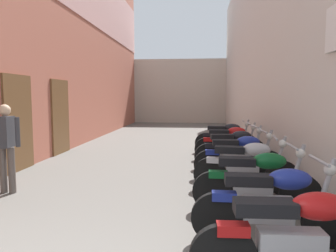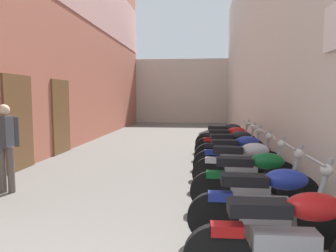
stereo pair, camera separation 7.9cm
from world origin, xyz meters
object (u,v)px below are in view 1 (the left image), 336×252
motorcycle_second (273,203)px  motorcycle_fifth (239,155)px  motorcycle_fourth (246,165)px  pedestrian_mid_alley (6,142)px  motorcycle_eighth (226,137)px  motorcycle_sixth (234,148)px  motorcycle_third (257,179)px  motorcycle_seventh (230,142)px  motorcycle_nearest (298,237)px

motorcycle_second → motorcycle_fifth: 2.89m
motorcycle_fourth → motorcycle_fifth: bearing=90.0°
motorcycle_fifth → pedestrian_mid_alley: 4.42m
motorcycle_eighth → motorcycle_fifth: bearing=-90.0°
motorcycle_sixth → motorcycle_eighth: size_ratio=1.00×
motorcycle_second → motorcycle_third: same height
motorcycle_eighth → motorcycle_sixth: bearing=-90.0°
motorcycle_fourth → motorcycle_seventh: (0.00, 2.80, 0.00)m
motorcycle_third → motorcycle_fifth: bearing=90.0°
motorcycle_eighth → motorcycle_third: bearing=-90.0°
motorcycle_seventh → pedestrian_mid_alley: bearing=-142.7°
motorcycle_nearest → motorcycle_fifth: 3.77m
pedestrian_mid_alley → motorcycle_eighth: bearing=45.1°
motorcycle_fourth → motorcycle_eighth: (0.00, 3.82, 0.00)m
motorcycle_nearest → motorcycle_third: bearing=90.0°
motorcycle_third → motorcycle_eighth: (-0.00, 4.80, 0.00)m
motorcycle_third → motorcycle_sixth: bearing=90.0°
motorcycle_sixth → pedestrian_mid_alley: pedestrian_mid_alley is taller
motorcycle_seventh → motorcycle_fourth: bearing=-90.0°
motorcycle_second → motorcycle_eighth: bearing=90.0°
pedestrian_mid_alley → motorcycle_fourth: bearing=5.5°
motorcycle_fourth → motorcycle_eighth: size_ratio=1.00×
motorcycle_fourth → motorcycle_sixth: bearing=90.0°
motorcycle_seventh → motorcycle_third: bearing=-90.0°
motorcycle_third → motorcycle_second: bearing=-90.0°
motorcycle_second → pedestrian_mid_alley: 4.51m
motorcycle_fifth → pedestrian_mid_alley: bearing=-162.7°
motorcycle_sixth → pedestrian_mid_alley: bearing=-151.7°
motorcycle_sixth → motorcycle_seventh: bearing=90.0°
motorcycle_fourth → motorcycle_seventh: size_ratio=1.00×
motorcycle_third → motorcycle_seventh: 3.78m
motorcycle_second → motorcycle_sixth: (-0.00, 3.85, 0.00)m
pedestrian_mid_alley → motorcycle_third: bearing=-7.8°
motorcycle_seventh → motorcycle_eighth: (-0.00, 1.02, 0.00)m
motorcycle_fourth → pedestrian_mid_alley: pedestrian_mid_alley is taller
motorcycle_second → motorcycle_fifth: (-0.00, 2.89, 0.00)m
motorcycle_fourth → motorcycle_seventh: same height
motorcycle_nearest → motorcycle_sixth: 4.72m
motorcycle_third → pedestrian_mid_alley: 4.26m
motorcycle_nearest → motorcycle_second: same height
motorcycle_third → motorcycle_sixth: 2.84m
motorcycle_nearest → motorcycle_fourth: same height
motorcycle_third → motorcycle_sixth: same height
motorcycle_fourth → pedestrian_mid_alley: (-4.20, -0.41, 0.42)m
motorcycle_fifth → motorcycle_eighth: size_ratio=1.00×
motorcycle_third → motorcycle_fourth: size_ratio=1.00×
pedestrian_mid_alley → motorcycle_second: bearing=-20.6°
motorcycle_second → motorcycle_sixth: size_ratio=1.00×
motorcycle_sixth → motorcycle_fourth: bearing=-90.0°
motorcycle_fourth → motorcycle_seventh: 2.80m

